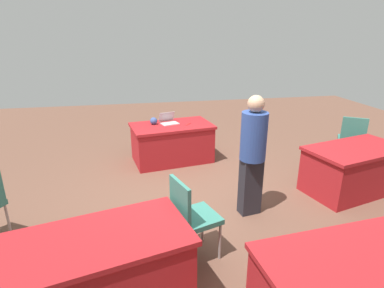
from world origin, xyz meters
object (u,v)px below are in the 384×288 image
at_px(table_foreground, 172,143).
at_px(person_attendee_standing, 253,151).
at_px(yarn_ball, 154,121).
at_px(table_mid_right, 353,169).
at_px(chair_aisle, 352,138).
at_px(laptop_silver, 169,121).
at_px(scissors_red, 188,124).
at_px(table_back_left, 84,277).
at_px(chair_near_front, 191,213).

xyz_separation_m(table_foreground, person_attendee_standing, (-0.80, 2.10, 0.56)).
distance_m(person_attendee_standing, yarn_ball, 2.46).
distance_m(table_mid_right, chair_aisle, 1.11).
height_order(laptop_silver, yarn_ball, laptop_silver).
bearing_deg(table_mid_right, scissors_red, -37.30).
distance_m(table_mid_right, table_back_left, 4.17).
xyz_separation_m(chair_near_front, yarn_ball, (0.17, -2.93, 0.24)).
bearing_deg(scissors_red, person_attendee_standing, 48.48).
distance_m(table_foreground, chair_aisle, 3.36).
bearing_deg(chair_near_front, yarn_ball, 165.27).
bearing_deg(table_foreground, laptop_silver, -65.59).
bearing_deg(chair_aisle, chair_near_front, -116.77).
xyz_separation_m(chair_near_front, scissors_red, (-0.48, -2.82, 0.18)).
xyz_separation_m(chair_near_front, person_attendee_standing, (-0.97, -0.75, 0.37)).
relative_size(table_mid_right, chair_aisle, 1.75).
bearing_deg(laptop_silver, chair_near_front, 70.42).
xyz_separation_m(table_back_left, yarn_ball, (-0.89, -3.46, 0.43)).
xyz_separation_m(table_back_left, scissors_red, (-1.54, -3.35, 0.37)).
xyz_separation_m(chair_near_front, chair_aisle, (-3.40, -1.96, 0.00)).
relative_size(laptop_silver, scissors_red, 2.16).
bearing_deg(yarn_ball, scissors_red, 170.18).
bearing_deg(person_attendee_standing, scissors_red, 93.81).
relative_size(table_back_left, laptop_silver, 5.24).
distance_m(table_mid_right, laptop_silver, 3.30).
relative_size(chair_near_front, laptop_silver, 2.47).
distance_m(table_back_left, scissors_red, 3.71).
relative_size(table_mid_right, person_attendee_standing, 1.02).
height_order(table_back_left, chair_near_front, chair_near_front).
relative_size(person_attendee_standing, laptop_silver, 4.26).
relative_size(table_foreground, table_back_left, 0.80).
xyz_separation_m(table_mid_right, person_attendee_standing, (1.82, 0.30, 0.56)).
height_order(yarn_ball, scissors_red, yarn_ball).
distance_m(table_foreground, person_attendee_standing, 2.31).
distance_m(laptop_silver, scissors_red, 0.38).
height_order(table_foreground, table_back_left, same).
distance_m(table_back_left, laptop_silver, 3.69).
bearing_deg(chair_near_front, table_mid_right, 92.69).
height_order(chair_aisle, laptop_silver, chair_aisle).
bearing_deg(yarn_ball, table_foreground, 166.07).
xyz_separation_m(chair_near_front, laptop_silver, (-0.12, -2.95, 0.22)).
distance_m(table_back_left, person_attendee_standing, 2.46).
bearing_deg(chair_near_front, scissors_red, 152.28).
height_order(chair_aisle, scissors_red, chair_aisle).
distance_m(chair_near_front, laptop_silver, 2.96).
bearing_deg(table_mid_right, chair_near_front, 20.74).
xyz_separation_m(table_back_left, person_attendee_standing, (-2.03, -1.28, 0.56)).
bearing_deg(table_foreground, table_back_left, 70.14).
height_order(table_mid_right, person_attendee_standing, person_attendee_standing).
bearing_deg(scissors_red, chair_aisle, 108.79).
distance_m(table_foreground, chair_near_front, 2.86).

